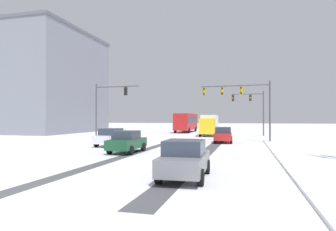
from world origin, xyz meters
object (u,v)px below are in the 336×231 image
car_dark_green_third (127,142)px  traffic_signal_far_right (252,104)px  traffic_signal_near_left (108,102)px  box_truck_delivery (209,125)px  car_grey_fourth (185,159)px  traffic_signal_near_right (241,97)px  car_red_lead (223,135)px  bus_oncoming (186,121)px  car_white_second (111,137)px  office_building_far_left_block (20,84)px

car_dark_green_third → traffic_signal_far_right: bearing=69.2°
traffic_signal_near_left → box_truck_delivery: (10.06, 12.41, -2.75)m
traffic_signal_far_right → car_grey_fourth: (-3.38, -32.96, -3.76)m
traffic_signal_near_left → box_truck_delivery: 16.21m
traffic_signal_near_right → car_grey_fourth: 21.48m
car_red_lead → car_dark_green_third: size_ratio=1.02×
traffic_signal_far_right → box_truck_delivery: bearing=-163.9°
traffic_signal_near_right → car_dark_green_third: (-7.97, -12.74, -4.02)m
bus_oncoming → car_dark_green_third: bearing=-86.3°
car_dark_green_third → car_grey_fourth: same height
traffic_signal_near_left → box_truck_delivery: traffic_signal_near_left is taller
traffic_signal_far_right → car_red_lead: size_ratio=1.55×
traffic_signal_near_right → car_grey_fourth: (-1.95, -21.01, -4.02)m
car_white_second → car_dark_green_third: (3.35, -4.45, 0.00)m
traffic_signal_far_right → car_red_lead: (-3.19, -13.75, -3.76)m
car_white_second → traffic_signal_near_left: bearing=119.1°
traffic_signal_near_left → box_truck_delivery: bearing=51.0°
car_white_second → car_dark_green_third: size_ratio=1.02×
car_white_second → bus_oncoming: bearing=87.6°
box_truck_delivery → car_dark_green_third: bearing=-98.3°
traffic_signal_near_right → traffic_signal_near_left: size_ratio=1.15×
traffic_signal_near_right → box_truck_delivery: traffic_signal_near_right is taller
traffic_signal_near_right → box_truck_delivery: (-4.65, 10.20, -3.20)m
bus_oncoming → car_red_lead: bearing=-69.7°
car_red_lead → office_building_far_left_block: office_building_far_left_block is taller
traffic_signal_near_right → car_dark_green_third: traffic_signal_near_right is taller
traffic_signal_far_right → car_red_lead: 14.61m
traffic_signal_near_left → car_red_lead: size_ratio=1.55×
traffic_signal_near_left → traffic_signal_far_right: bearing=41.3°
car_red_lead → box_truck_delivery: bearing=103.5°
car_dark_green_third → bus_oncoming: bearing=93.7°
traffic_signal_near_left → car_white_second: 7.81m
traffic_signal_far_right → office_building_far_left_block: size_ratio=0.24×
car_white_second → office_building_far_left_block: 37.78m
car_dark_green_third → box_truck_delivery: (3.33, 22.94, 0.82)m
box_truck_delivery → office_building_far_left_block: office_building_far_left_block is taller
traffic_signal_near_left → car_red_lead: (12.94, 0.42, -3.57)m
car_white_second → bus_oncoming: (1.20, 29.10, 1.18)m
traffic_signal_near_right → traffic_signal_near_left: 14.88m
car_grey_fourth → office_building_far_left_block: 52.87m
car_dark_green_third → box_truck_delivery: size_ratio=0.55×
traffic_signal_near_right → office_building_far_left_block: size_ratio=0.28×
car_red_lead → car_dark_green_third: same height
traffic_signal_near_right → car_red_lead: bearing=-134.3°
car_white_second → car_grey_fourth: 15.80m
car_red_lead → office_building_far_left_block: 42.81m
traffic_signal_near_right → traffic_signal_near_left: same height
traffic_signal_far_right → car_dark_green_third: 26.69m
traffic_signal_far_right → traffic_signal_near_right: bearing=-96.8°
traffic_signal_near_right → car_dark_green_third: 15.56m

